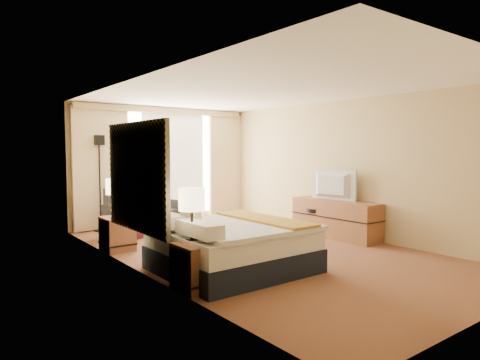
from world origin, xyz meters
TOP-DOWN VIEW (x-y plane):
  - floor at (0.00, 0.00)m, footprint 4.20×7.00m
  - ceiling at (0.00, 0.00)m, footprint 4.20×7.00m
  - wall_back at (0.00, 3.50)m, footprint 4.20×0.02m
  - wall_left at (-2.10, 0.00)m, footprint 0.02×7.00m
  - wall_right at (2.10, 0.00)m, footprint 0.02×7.00m
  - headboard at (-2.06, 0.20)m, footprint 0.06×1.85m
  - nightstand_left at (-1.87, -1.05)m, footprint 0.45×0.52m
  - nightstand_right at (-1.87, 1.45)m, footprint 0.45×0.52m
  - media_dresser at (1.83, 0.00)m, footprint 0.50×1.80m
  - window at (0.25, 3.47)m, footprint 2.30×0.02m
  - curtains at (-0.00, 3.39)m, footprint 4.12×0.19m
  - bed at (-1.06, -0.65)m, footprint 1.90×1.73m
  - loveseat at (-0.89, 2.62)m, footprint 1.65×1.24m
  - floor_lamp at (-1.51, 3.30)m, footprint 0.25×0.25m
  - desk_chair at (1.80, 0.38)m, footprint 0.49×0.49m
  - lamp_left at (-1.90, -1.00)m, footprint 0.31×0.31m
  - lamp_right at (-1.89, 1.46)m, footprint 0.30×0.30m
  - tissue_box at (-1.87, -0.92)m, footprint 0.11×0.11m
  - telephone at (-1.83, 1.47)m, footprint 0.23×0.20m
  - television at (1.78, 0.09)m, footprint 0.21×1.00m

SIDE VIEW (x-z plane):
  - floor at x=0.00m, z-range -0.01..0.01m
  - nightstand_left at x=-1.87m, z-range 0.00..0.55m
  - nightstand_right at x=-1.87m, z-range 0.00..0.55m
  - loveseat at x=-0.89m, z-range -0.16..0.76m
  - bed at x=-1.06m, z-range -0.12..0.80m
  - media_dresser at x=1.83m, z-range 0.00..0.70m
  - desk_chair at x=1.80m, z-range -0.06..0.95m
  - telephone at x=-1.83m, z-range 0.55..0.63m
  - tissue_box at x=-1.87m, z-range 0.55..0.65m
  - television at x=1.78m, z-range 0.70..1.27m
  - lamp_right at x=-1.89m, z-range 0.72..1.36m
  - lamp_left at x=-1.90m, z-range 0.73..1.38m
  - headboard at x=-2.06m, z-range 0.53..2.03m
  - wall_back at x=0.00m, z-range 0.00..2.60m
  - wall_left at x=-2.10m, z-range 0.00..2.60m
  - wall_right at x=2.10m, z-range 0.00..2.60m
  - window at x=0.25m, z-range 0.17..2.47m
  - floor_lamp at x=-1.51m, z-range 0.40..2.35m
  - curtains at x=0.00m, z-range 0.13..2.69m
  - ceiling at x=0.00m, z-range 2.59..2.61m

